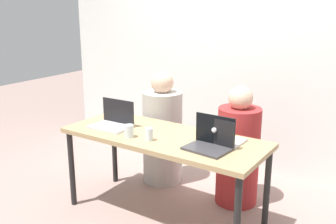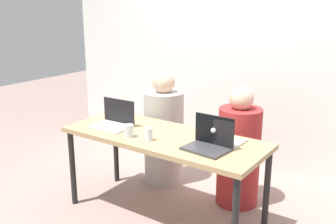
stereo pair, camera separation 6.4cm
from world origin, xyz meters
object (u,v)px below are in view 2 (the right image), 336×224
(person_on_left, at_px, (164,133))
(laptop_back_right, at_px, (219,137))
(laptop_front_left, at_px, (114,121))
(water_glass_center, at_px, (149,135))
(laptop_front_right, at_px, (209,143))
(water_glass_left, at_px, (129,132))
(person_on_right, at_px, (239,153))

(person_on_left, distance_m, laptop_back_right, 1.04)
(laptop_back_right, bearing_deg, laptop_front_left, 9.57)
(water_glass_center, bearing_deg, laptop_back_right, 28.10)
(laptop_front_right, xyz_separation_m, water_glass_left, (-0.66, -0.13, -0.00))
(person_on_right, bearing_deg, water_glass_left, 42.98)
(laptop_back_right, relative_size, water_glass_center, 3.18)
(laptop_front_right, xyz_separation_m, laptop_back_right, (0.01, 0.15, 0.00))
(person_on_right, xyz_separation_m, laptop_front_left, (-0.90, -0.64, 0.30))
(laptop_front_right, height_order, laptop_back_right, laptop_back_right)
(water_glass_left, bearing_deg, water_glass_center, 8.40)
(person_on_left, relative_size, person_on_right, 1.05)
(person_on_right, height_order, laptop_back_right, person_on_right)
(person_on_left, xyz_separation_m, laptop_front_right, (0.87, -0.65, 0.28))
(person_on_left, distance_m, water_glass_left, 0.85)
(laptop_front_left, distance_m, water_glass_center, 0.48)
(laptop_front_left, height_order, laptop_back_right, laptop_back_right)
(laptop_front_left, relative_size, laptop_back_right, 1.05)
(person_on_right, bearing_deg, laptop_front_right, 85.22)
(laptop_front_right, distance_m, water_glass_left, 0.67)
(laptop_back_right, height_order, water_glass_left, laptop_back_right)
(person_on_left, relative_size, laptop_front_left, 3.33)
(water_glass_left, bearing_deg, person_on_left, 105.11)
(laptop_front_left, bearing_deg, water_glass_left, -26.52)
(person_on_left, bearing_deg, person_on_right, -168.79)
(laptop_front_left, distance_m, laptop_front_right, 0.94)
(water_glass_center, bearing_deg, person_on_left, 117.50)
(laptop_front_left, distance_m, laptop_back_right, 0.96)
(laptop_front_right, relative_size, laptop_back_right, 1.04)
(laptop_front_left, height_order, water_glass_left, laptop_front_left)
(person_on_right, height_order, laptop_front_left, person_on_right)
(laptop_front_left, height_order, laptop_front_right, laptop_front_left)
(person_on_right, relative_size, water_glass_center, 10.62)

